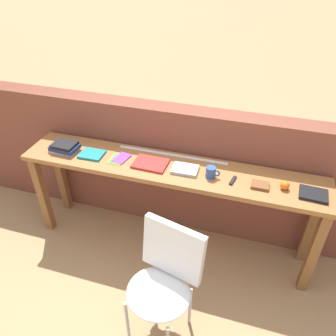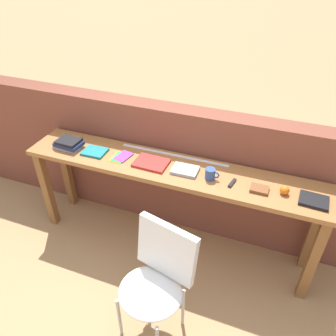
{
  "view_description": "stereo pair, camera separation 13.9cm",
  "coord_description": "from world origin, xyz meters",
  "px_view_note": "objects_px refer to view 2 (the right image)",
  "views": [
    {
      "loc": [
        0.61,
        -1.76,
        2.39
      ],
      "look_at": [
        0.0,
        0.25,
        0.9
      ],
      "focal_mm": 35.0,
      "sensor_mm": 36.0,
      "label": 1
    },
    {
      "loc": [
        0.74,
        -1.72,
        2.39
      ],
      "look_at": [
        0.0,
        0.25,
        0.9
      ],
      "focal_mm": 35.0,
      "sensor_mm": 36.0,
      "label": 2
    }
  ],
  "objects_px": {
    "chair_white_moulded": "(156,278)",
    "book_stack_leftmost": "(68,144)",
    "pamphlet_pile_colourful": "(121,157)",
    "mug": "(211,174)",
    "book_repair_rightmost": "(314,201)",
    "multitool_folded": "(232,183)",
    "leather_journal_brown": "(259,189)",
    "magazine_cycling": "(95,152)",
    "book_open_centre": "(151,163)",
    "sports_ball_small": "(285,190)"
  },
  "relations": [
    {
      "from": "chair_white_moulded",
      "to": "pamphlet_pile_colourful",
      "type": "xyz_separation_m",
      "value": [
        -0.62,
        0.75,
        0.36
      ]
    },
    {
      "from": "multitool_folded",
      "to": "leather_journal_brown",
      "type": "relative_size",
      "value": 0.85
    },
    {
      "from": "leather_journal_brown",
      "to": "mug",
      "type": "bearing_deg",
      "value": 179.32
    },
    {
      "from": "pamphlet_pile_colourful",
      "to": "sports_ball_small",
      "type": "height_order",
      "value": "sports_ball_small"
    },
    {
      "from": "mug",
      "to": "book_stack_leftmost",
      "type": "bearing_deg",
      "value": 179.93
    },
    {
      "from": "book_repair_rightmost",
      "to": "sports_ball_small",
      "type": "bearing_deg",
      "value": 178.52
    },
    {
      "from": "magazine_cycling",
      "to": "sports_ball_small",
      "type": "xyz_separation_m",
      "value": [
        1.56,
        0.0,
        0.02
      ]
    },
    {
      "from": "book_stack_leftmost",
      "to": "book_repair_rightmost",
      "type": "bearing_deg",
      "value": -0.19
    },
    {
      "from": "multitool_folded",
      "to": "pamphlet_pile_colourful",
      "type": "bearing_deg",
      "value": 178.42
    },
    {
      "from": "book_stack_leftmost",
      "to": "sports_ball_small",
      "type": "xyz_separation_m",
      "value": [
        1.81,
        0.01,
        -0.01
      ]
    },
    {
      "from": "pamphlet_pile_colourful",
      "to": "book_open_centre",
      "type": "distance_m",
      "value": 0.28
    },
    {
      "from": "pamphlet_pile_colourful",
      "to": "sports_ball_small",
      "type": "xyz_separation_m",
      "value": [
        1.32,
        -0.01,
        0.03
      ]
    },
    {
      "from": "magazine_cycling",
      "to": "leather_journal_brown",
      "type": "bearing_deg",
      "value": -1.95
    },
    {
      "from": "magazine_cycling",
      "to": "sports_ball_small",
      "type": "relative_size",
      "value": 2.94
    },
    {
      "from": "sports_ball_small",
      "to": "pamphlet_pile_colourful",
      "type": "bearing_deg",
      "value": 179.57
    },
    {
      "from": "magazine_cycling",
      "to": "book_open_centre",
      "type": "bearing_deg",
      "value": 0.34
    },
    {
      "from": "chair_white_moulded",
      "to": "multitool_folded",
      "type": "xyz_separation_m",
      "value": [
        0.32,
        0.73,
        0.36
      ]
    },
    {
      "from": "chair_white_moulded",
      "to": "book_repair_rightmost",
      "type": "relative_size",
      "value": 4.58
    },
    {
      "from": "book_open_centre",
      "to": "multitool_folded",
      "type": "relative_size",
      "value": 2.47
    },
    {
      "from": "book_repair_rightmost",
      "to": "multitool_folded",
      "type": "bearing_deg",
      "value": -176.62
    },
    {
      "from": "book_repair_rightmost",
      "to": "chair_white_moulded",
      "type": "bearing_deg",
      "value": -137.43
    },
    {
      "from": "chair_white_moulded",
      "to": "book_repair_rightmost",
      "type": "height_order",
      "value": "book_repair_rightmost"
    },
    {
      "from": "book_open_centre",
      "to": "mug",
      "type": "height_order",
      "value": "mug"
    },
    {
      "from": "magazine_cycling",
      "to": "pamphlet_pile_colourful",
      "type": "bearing_deg",
      "value": 1.72
    },
    {
      "from": "mug",
      "to": "multitool_folded",
      "type": "height_order",
      "value": "mug"
    },
    {
      "from": "chair_white_moulded",
      "to": "book_stack_leftmost",
      "type": "height_order",
      "value": "book_stack_leftmost"
    },
    {
      "from": "mug",
      "to": "book_repair_rightmost",
      "type": "bearing_deg",
      "value": -0.41
    },
    {
      "from": "book_stack_leftmost",
      "to": "book_repair_rightmost",
      "type": "relative_size",
      "value": 1.27
    },
    {
      "from": "leather_journal_brown",
      "to": "multitool_folded",
      "type": "bearing_deg",
      "value": 179.03
    },
    {
      "from": "pamphlet_pile_colourful",
      "to": "mug",
      "type": "height_order",
      "value": "mug"
    },
    {
      "from": "chair_white_moulded",
      "to": "sports_ball_small",
      "type": "height_order",
      "value": "sports_ball_small"
    },
    {
      "from": "book_repair_rightmost",
      "to": "book_stack_leftmost",
      "type": "bearing_deg",
      "value": -176.68
    },
    {
      "from": "pamphlet_pile_colourful",
      "to": "book_repair_rightmost",
      "type": "height_order",
      "value": "book_repair_rightmost"
    },
    {
      "from": "mug",
      "to": "leather_journal_brown",
      "type": "bearing_deg",
      "value": -1.69
    },
    {
      "from": "book_open_centre",
      "to": "leather_journal_brown",
      "type": "height_order",
      "value": "leather_journal_brown"
    },
    {
      "from": "chair_white_moulded",
      "to": "sports_ball_small",
      "type": "relative_size",
      "value": 13.3
    },
    {
      "from": "book_open_centre",
      "to": "book_repair_rightmost",
      "type": "height_order",
      "value": "book_repair_rightmost"
    },
    {
      "from": "magazine_cycling",
      "to": "chair_white_moulded",
      "type": "bearing_deg",
      "value": -41.67
    },
    {
      "from": "book_open_centre",
      "to": "book_repair_rightmost",
      "type": "distance_m",
      "value": 1.24
    },
    {
      "from": "book_stack_leftmost",
      "to": "leather_journal_brown",
      "type": "height_order",
      "value": "book_stack_leftmost"
    },
    {
      "from": "book_stack_leftmost",
      "to": "magazine_cycling",
      "type": "relative_size",
      "value": 1.26
    },
    {
      "from": "book_open_centre",
      "to": "mug",
      "type": "bearing_deg",
      "value": -0.97
    },
    {
      "from": "chair_white_moulded",
      "to": "magazine_cycling",
      "type": "bearing_deg",
      "value": 139.41
    },
    {
      "from": "magazine_cycling",
      "to": "book_open_centre",
      "type": "distance_m",
      "value": 0.52
    },
    {
      "from": "book_stack_leftmost",
      "to": "magazine_cycling",
      "type": "height_order",
      "value": "book_stack_leftmost"
    },
    {
      "from": "book_stack_leftmost",
      "to": "book_open_centre",
      "type": "height_order",
      "value": "book_stack_leftmost"
    },
    {
      "from": "book_stack_leftmost",
      "to": "book_open_centre",
      "type": "distance_m",
      "value": 0.77
    },
    {
      "from": "book_open_centre",
      "to": "multitool_folded",
      "type": "xyz_separation_m",
      "value": [
        0.67,
        -0.03,
        -0.0
      ]
    },
    {
      "from": "leather_journal_brown",
      "to": "chair_white_moulded",
      "type": "bearing_deg",
      "value": -124.96
    },
    {
      "from": "book_stack_leftmost",
      "to": "mug",
      "type": "height_order",
      "value": "mug"
    }
  ]
}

